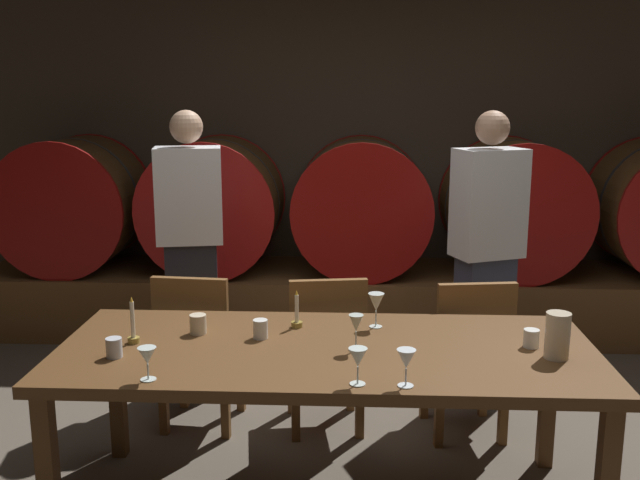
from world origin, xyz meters
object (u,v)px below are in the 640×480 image
chair_right (469,350)px  cup_center_right (260,329)px  guest_right (486,256)px  candle_left (133,330)px  wine_glass_left (356,325)px  wine_glass_right (376,303)px  wine_barrel_center (361,206)px  wine_glass_far_left (147,357)px  dining_table (326,362)px  wine_barrel_left (214,205)px  wine_glass_far_right (406,360)px  cup_center_left (198,324)px  cup_far_right (531,338)px  pitcher (557,336)px  chair_center (326,346)px  chair_left (198,343)px  wine_glass_center (358,359)px  cup_far_left (114,348)px  guest_left (191,253)px  candle_right (297,317)px  wine_barrel_right (513,207)px  wine_barrel_far_left (74,204)px

chair_right → cup_center_right: (-1.01, -0.60, 0.31)m
guest_right → candle_left: guest_right is taller
wine_glass_left → wine_glass_right: 0.32m
wine_barrel_center → wine_glass_far_left: wine_barrel_center is taller
dining_table → candle_left: (-0.83, 0.01, 0.13)m
wine_barrel_left → wine_glass_far_right: (1.25, -2.82, -0.11)m
cup_center_left → guest_right: bearing=36.1°
wine_glass_right → cup_center_right: wine_glass_right is taller
wine_barrel_left → cup_center_left: (0.36, -2.28, -0.17)m
guest_right → cup_center_right: guest_right is taller
wine_barrel_left → cup_far_right: 3.00m
pitcher → wine_barrel_center: bearing=107.2°
wine_glass_left → cup_far_right: (0.74, 0.07, -0.07)m
chair_center → pitcher: bearing=131.6°
cup_center_right → wine_glass_far_right: bearing=-39.3°
chair_left → wine_glass_center: wine_glass_center is taller
candle_left → cup_far_left: size_ratio=2.55×
guest_left → candle_right: guest_left is taller
dining_table → chair_center: (-0.03, 0.73, -0.20)m
wine_barrel_right → candle_left: wine_barrel_right is taller
chair_right → candle_left: (-1.55, -0.68, 0.32)m
cup_center_left → wine_glass_far_right: bearing=-31.3°
wine_glass_left → cup_far_right: bearing=5.8°
wine_barrel_far_left → chair_center: 2.65m
chair_left → guest_left: guest_left is taller
wine_barrel_center → chair_right: wine_barrel_center is taller
dining_table → cup_far_right: 0.88m
wine_barrel_far_left → candle_left: (1.18, -2.41, -0.15)m
wine_barrel_right → wine_glass_left: size_ratio=6.43×
guest_left → cup_center_right: bearing=105.8°
dining_table → chair_right: bearing=44.1°
chair_center → guest_left: 1.04m
wine_barrel_right → chair_right: bearing=-108.1°
wine_barrel_left → wine_glass_far_right: 3.08m
wine_barrel_left → wine_glass_right: bearing=-61.7°
cup_far_left → chair_left: bearing=80.9°
candle_left → wine_glass_right: (1.05, 0.26, 0.06)m
wine_barrel_far_left → wine_glass_left: size_ratio=6.43×
cup_far_left → cup_far_right: 1.74m
pitcher → wine_glass_right: bearing=154.1°
chair_left → chair_right: (1.44, -0.04, 0.00)m
wine_glass_right → cup_far_left: 1.16m
chair_center → cup_center_right: bearing=58.8°
wine_barrel_right → guest_right: guest_right is taller
wine_glass_right → wine_glass_far_right: (0.09, -0.67, -0.01)m
candle_left → cup_far_left: 0.17m
chair_left → wine_glass_left: 1.20m
wine_glass_far_left → chair_right: bearing=38.1°
chair_right → cup_far_right: 0.74m
dining_table → wine_glass_center: 0.44m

